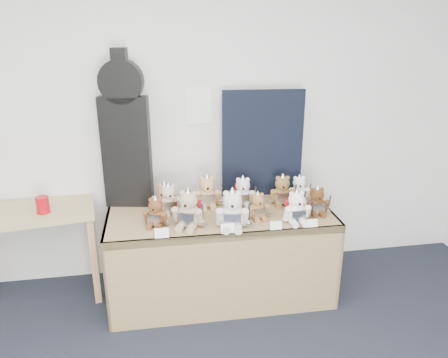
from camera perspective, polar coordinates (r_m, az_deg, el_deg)
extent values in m
plane|color=silver|center=(3.60, -11.75, 7.16)|extent=(6.00, 0.00, 6.00)
cube|color=white|center=(3.59, -3.33, 9.53)|extent=(0.21, 0.00, 0.30)
cube|color=olive|center=(3.40, -0.47, -4.91)|extent=(1.75, 0.75, 0.06)
cube|color=olive|center=(3.25, 0.49, -12.83)|extent=(1.74, 0.04, 0.72)
cube|color=olive|center=(3.54, -14.58, -10.55)|extent=(0.03, 0.72, 0.72)
cube|color=olive|center=(3.76, 12.76, -8.53)|extent=(0.03, 0.72, 0.72)
cube|color=#927F4E|center=(3.65, -23.90, -4.03)|extent=(0.98, 0.64, 0.04)
cube|color=#A17645|center=(3.59, -16.58, -10.31)|extent=(0.06, 0.06, 0.73)
cube|color=#A17645|center=(3.97, -16.82, -7.27)|extent=(0.06, 0.06, 0.73)
cube|color=black|center=(3.47, -12.59, 3.37)|extent=(0.38, 0.18, 0.87)
cylinder|color=black|center=(3.36, -13.29, 12.29)|extent=(0.34, 0.17, 0.33)
cube|color=black|center=(3.35, -13.47, 14.50)|extent=(0.13, 0.12, 0.22)
cube|color=black|center=(3.60, 5.06, 4.55)|extent=(0.67, 0.07, 0.89)
cylinder|color=#AF0B12|center=(3.53, -22.60, -3.13)|extent=(0.10, 0.10, 0.13)
ellipsoid|color=brown|center=(3.20, -8.83, -5.00)|extent=(0.17, 0.16, 0.14)
sphere|color=brown|center=(3.16, -8.92, -3.44)|extent=(0.10, 0.10, 0.10)
cylinder|color=brown|center=(3.13, -9.17, -3.88)|extent=(0.05, 0.04, 0.04)
sphere|color=black|center=(3.11, -9.26, -4.00)|extent=(0.02, 0.02, 0.02)
sphere|color=brown|center=(3.16, -9.54, -2.71)|extent=(0.03, 0.03, 0.03)
sphere|color=brown|center=(3.14, -8.37, -2.80)|extent=(0.03, 0.03, 0.03)
cylinder|color=brown|center=(3.20, -10.09, -4.91)|extent=(0.06, 0.09, 0.11)
cylinder|color=brown|center=(3.16, -7.77, -5.12)|extent=(0.06, 0.09, 0.11)
cylinder|color=brown|center=(3.19, -9.62, -5.98)|extent=(0.07, 0.10, 0.04)
cylinder|color=brown|center=(3.17, -8.52, -6.08)|extent=(0.07, 0.10, 0.04)
cube|color=silver|center=(3.15, -9.15, -5.36)|extent=(0.09, 0.05, 0.08)
cone|color=silver|center=(3.15, -8.96, -2.69)|extent=(0.09, 0.09, 0.07)
cube|color=silver|center=(3.14, -7.47, -4.88)|extent=(0.02, 0.04, 0.15)
cube|color=silver|center=(3.16, -7.43, -5.81)|extent=(0.04, 0.02, 0.01)
ellipsoid|color=tan|center=(3.16, -4.62, -4.84)|extent=(0.23, 0.21, 0.18)
sphere|color=tan|center=(3.11, -4.68, -2.79)|extent=(0.13, 0.13, 0.13)
cylinder|color=tan|center=(3.06, -4.98, -3.37)|extent=(0.06, 0.05, 0.06)
sphere|color=black|center=(3.04, -5.09, -3.52)|extent=(0.02, 0.02, 0.02)
sphere|color=tan|center=(3.10, -5.48, -1.83)|extent=(0.04, 0.04, 0.04)
sphere|color=tan|center=(3.08, -3.93, -1.96)|extent=(0.04, 0.04, 0.04)
cylinder|color=tan|center=(3.16, -6.26, -4.71)|extent=(0.08, 0.11, 0.14)
cylinder|color=tan|center=(3.11, -3.20, -5.01)|extent=(0.08, 0.11, 0.14)
cylinder|color=tan|center=(3.14, -5.65, -6.11)|extent=(0.09, 0.13, 0.05)
cylinder|color=tan|center=(3.11, -4.20, -6.26)|extent=(0.09, 0.13, 0.05)
cube|color=silver|center=(3.09, -5.00, -5.30)|extent=(0.12, 0.06, 0.10)
cone|color=silver|center=(3.09, -4.71, -1.82)|extent=(0.11, 0.11, 0.09)
cube|color=silver|center=(3.08, -2.78, -4.70)|extent=(0.03, 0.05, 0.19)
cube|color=silver|center=(3.11, -2.76, -5.92)|extent=(0.05, 0.03, 0.01)
cube|color=#A3121B|center=(3.21, -4.29, -4.12)|extent=(0.15, 0.09, 0.16)
ellipsoid|color=silver|center=(3.13, 1.08, -4.96)|extent=(0.21, 0.19, 0.19)
sphere|color=silver|center=(3.08, 1.09, -2.84)|extent=(0.14, 0.14, 0.14)
cylinder|color=silver|center=(3.03, 1.09, -3.45)|extent=(0.06, 0.04, 0.06)
sphere|color=black|center=(3.01, 1.10, -3.60)|extent=(0.02, 0.02, 0.02)
sphere|color=silver|center=(3.06, 0.26, -1.91)|extent=(0.04, 0.04, 0.04)
sphere|color=silver|center=(3.06, 1.94, -1.91)|extent=(0.04, 0.04, 0.04)
cylinder|color=silver|center=(3.11, -0.57, -4.97)|extent=(0.07, 0.11, 0.14)
cylinder|color=silver|center=(3.11, 2.73, -4.99)|extent=(0.07, 0.11, 0.14)
cylinder|color=silver|center=(3.09, 0.29, -6.37)|extent=(0.08, 0.13, 0.06)
cylinder|color=silver|center=(3.09, 1.86, -6.37)|extent=(0.08, 0.13, 0.06)
cube|color=silver|center=(3.06, 1.08, -5.46)|extent=(0.12, 0.04, 0.10)
cone|color=silver|center=(3.06, 1.10, -1.83)|extent=(0.12, 0.12, 0.09)
cube|color=silver|center=(3.08, 3.27, -4.62)|extent=(0.02, 0.05, 0.20)
cube|color=silver|center=(3.12, 3.25, -5.88)|extent=(0.06, 0.02, 0.01)
ellipsoid|color=#956438|center=(3.29, 4.38, -4.16)|extent=(0.14, 0.13, 0.13)
sphere|color=#956438|center=(3.26, 4.42, -2.74)|extent=(0.10, 0.10, 0.10)
cylinder|color=#956438|center=(3.22, 4.68, -3.13)|extent=(0.04, 0.03, 0.04)
sphere|color=black|center=(3.21, 4.77, -3.23)|extent=(0.02, 0.02, 0.02)
sphere|color=#956438|center=(3.23, 3.91, -2.18)|extent=(0.03, 0.03, 0.03)
sphere|color=#956438|center=(3.25, 4.96, -2.06)|extent=(0.03, 0.03, 0.03)
cylinder|color=#956438|center=(3.25, 3.44, -4.30)|extent=(0.05, 0.08, 0.10)
cylinder|color=#956438|center=(3.30, 5.52, -4.04)|extent=(0.05, 0.08, 0.10)
cylinder|color=#956438|center=(3.26, 4.15, -5.15)|extent=(0.05, 0.09, 0.04)
cylinder|color=#956438|center=(3.28, 5.14, -5.02)|extent=(0.05, 0.09, 0.04)
cube|color=silver|center=(3.25, 4.70, -4.47)|extent=(0.09, 0.02, 0.07)
cone|color=silver|center=(3.24, 4.44, -2.06)|extent=(0.08, 0.08, 0.06)
cube|color=silver|center=(3.29, 5.92, -3.75)|extent=(0.01, 0.03, 0.14)
cube|color=silver|center=(3.31, 5.88, -4.59)|extent=(0.04, 0.01, 0.01)
ellipsoid|color=white|center=(3.26, 9.33, -4.42)|extent=(0.17, 0.14, 0.16)
sphere|color=white|center=(3.21, 9.44, -2.67)|extent=(0.12, 0.12, 0.12)
cylinder|color=white|center=(3.17, 9.76, -3.16)|extent=(0.05, 0.03, 0.05)
sphere|color=black|center=(3.16, 9.87, -3.28)|extent=(0.02, 0.02, 0.02)
sphere|color=white|center=(3.18, 8.84, -1.96)|extent=(0.04, 0.04, 0.04)
sphere|color=white|center=(3.21, 10.13, -1.84)|extent=(0.04, 0.04, 0.04)
cylinder|color=white|center=(3.21, 8.18, -4.57)|extent=(0.05, 0.09, 0.12)
cylinder|color=white|center=(3.26, 10.73, -4.30)|extent=(0.05, 0.09, 0.12)
cylinder|color=white|center=(3.22, 9.04, -5.64)|extent=(0.05, 0.11, 0.05)
cylinder|color=white|center=(3.24, 10.25, -5.50)|extent=(0.05, 0.11, 0.05)
cube|color=silver|center=(3.20, 9.74, -4.81)|extent=(0.11, 0.02, 0.09)
cone|color=silver|center=(3.19, 9.49, -1.83)|extent=(0.10, 0.10, 0.08)
cube|color=silver|center=(3.25, 11.23, -3.96)|extent=(0.01, 0.04, 0.17)
cube|color=silver|center=(3.28, 11.16, -4.99)|extent=(0.05, 0.01, 0.01)
cube|color=#A3121B|center=(3.30, 8.97, -3.81)|extent=(0.13, 0.04, 0.15)
ellipsoid|color=#4F321B|center=(3.42, 11.96, -3.50)|extent=(0.15, 0.13, 0.14)
sphere|color=#4F321B|center=(3.39, 12.07, -2.02)|extent=(0.11, 0.11, 0.11)
cylinder|color=#4F321B|center=(3.35, 12.30, -2.42)|extent=(0.05, 0.03, 0.04)
sphere|color=black|center=(3.34, 12.39, -2.53)|extent=(0.02, 0.02, 0.02)
sphere|color=#4F321B|center=(3.36, 11.57, -1.40)|extent=(0.03, 0.03, 0.03)
sphere|color=#4F321B|center=(3.38, 12.67, -1.34)|extent=(0.03, 0.03, 0.03)
cylinder|color=#4F321B|center=(3.38, 10.97, -3.58)|extent=(0.04, 0.08, 0.11)
cylinder|color=#4F321B|center=(3.43, 13.14, -3.44)|extent=(0.04, 0.08, 0.11)
cylinder|color=#4F321B|center=(3.39, 11.66, -4.50)|extent=(0.05, 0.10, 0.04)
cylinder|color=#4F321B|center=(3.41, 12.69, -4.43)|extent=(0.05, 0.10, 0.04)
cube|color=silver|center=(3.37, 12.26, -3.82)|extent=(0.09, 0.02, 0.08)
cone|color=silver|center=(3.37, 12.13, -1.31)|extent=(0.09, 0.09, 0.07)
cube|color=silver|center=(3.42, 13.57, -3.16)|extent=(0.01, 0.04, 0.15)
cube|color=silver|center=(3.44, 13.49, -4.04)|extent=(0.04, 0.01, 0.01)
ellipsoid|color=#C3AD8E|center=(3.40, -7.17, -3.32)|extent=(0.17, 0.15, 0.15)
sphere|color=#C3AD8E|center=(3.36, -7.24, -1.71)|extent=(0.11, 0.11, 0.11)
cylinder|color=#C3AD8E|center=(3.32, -7.09, -2.14)|extent=(0.05, 0.03, 0.05)
sphere|color=black|center=(3.30, -7.04, -2.24)|extent=(0.02, 0.02, 0.02)
sphere|color=#C3AD8E|center=(3.34, -7.89, -1.08)|extent=(0.04, 0.04, 0.04)
sphere|color=#C3AD8E|center=(3.35, -6.66, -0.95)|extent=(0.04, 0.04, 0.04)
cylinder|color=#C3AD8E|center=(3.37, -8.34, -3.45)|extent=(0.05, 0.09, 0.12)
cylinder|color=#C3AD8E|center=(3.39, -5.91, -3.19)|extent=(0.05, 0.09, 0.12)
cylinder|color=#C3AD8E|center=(3.36, -7.56, -4.41)|extent=(0.06, 0.10, 0.05)
cylinder|color=#C3AD8E|center=(3.37, -6.40, -4.28)|extent=(0.06, 0.10, 0.05)
cube|color=silver|center=(3.34, -6.99, -3.64)|extent=(0.10, 0.03, 0.08)
cone|color=silver|center=(3.34, -7.28, -0.95)|extent=(0.10, 0.10, 0.07)
cube|color=silver|center=(3.37, -5.50, -2.86)|extent=(0.02, 0.04, 0.16)
cube|color=silver|center=(3.40, -5.46, -3.81)|extent=(0.05, 0.01, 0.01)
ellipsoid|color=tan|center=(3.48, -2.21, -2.44)|extent=(0.17, 0.15, 0.17)
sphere|color=tan|center=(3.44, -2.23, -0.70)|extent=(0.12, 0.12, 0.12)
cylinder|color=tan|center=(3.40, -2.14, -1.16)|extent=(0.05, 0.03, 0.05)
sphere|color=black|center=(3.38, -2.10, -1.27)|extent=(0.02, 0.02, 0.02)
sphere|color=tan|center=(3.42, -2.92, 0.03)|extent=(0.04, 0.04, 0.04)
sphere|color=tan|center=(3.43, -1.57, 0.09)|extent=(0.04, 0.04, 0.04)
cylinder|color=tan|center=(3.45, -3.50, -2.51)|extent=(0.05, 0.09, 0.13)
cylinder|color=tan|center=(3.47, -0.85, -2.37)|extent=(0.05, 0.09, 0.13)
cylinder|color=tan|center=(3.44, -2.72, -3.59)|extent=(0.05, 0.11, 0.05)
cylinder|color=tan|center=(3.45, -1.46, -3.52)|extent=(0.05, 0.11, 0.05)
cube|color=silver|center=(3.42, -2.09, -2.79)|extent=(0.11, 0.02, 0.09)
cone|color=silver|center=(3.42, -2.25, 0.13)|extent=(0.11, 0.11, 0.08)
cube|color=silver|center=(3.45, -0.41, -2.04)|extent=(0.01, 0.04, 0.18)
cube|color=silver|center=(3.48, -0.41, -3.07)|extent=(0.05, 0.01, 0.01)
ellipsoid|color=white|center=(3.51, 2.45, -2.38)|extent=(0.17, 0.15, 0.16)
sphere|color=white|center=(3.47, 2.48, -0.79)|extent=(0.11, 0.11, 0.11)
cylinder|color=white|center=(3.43, 2.53, -1.21)|extent=(0.05, 0.03, 0.05)
sphere|color=black|center=(3.41, 2.55, -1.32)|extent=(0.02, 0.02, 0.02)
sphere|color=white|center=(3.45, 1.87, -0.11)|extent=(0.04, 0.04, 0.04)
sphere|color=white|center=(3.46, 3.10, -0.10)|extent=(0.04, 0.04, 0.04)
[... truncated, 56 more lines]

